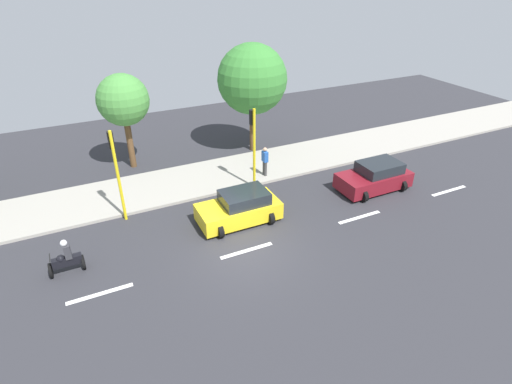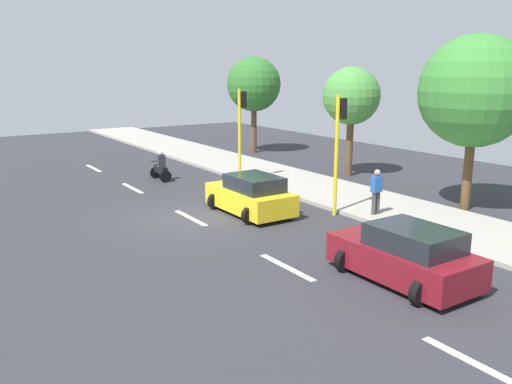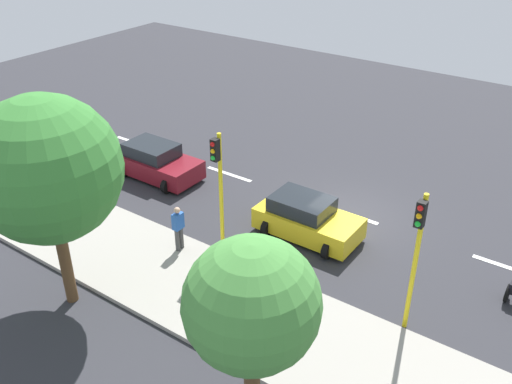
{
  "view_description": "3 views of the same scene",
  "coord_description": "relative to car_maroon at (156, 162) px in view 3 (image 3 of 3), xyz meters",
  "views": [
    {
      "loc": [
        -12.66,
        5.65,
        10.79
      ],
      "look_at": [
        1.99,
        -1.4,
        1.53
      ],
      "focal_mm": 28.52,
      "sensor_mm": 36.0,
      "label": 1
    },
    {
      "loc": [
        -8.43,
        -17.23,
        5.46
      ],
      "look_at": [
        1.86,
        -1.61,
        1.07
      ],
      "focal_mm": 37.3,
      "sensor_mm": 36.0,
      "label": 2
    },
    {
      "loc": [
        17.63,
        7.9,
        11.65
      ],
      "look_at": [
        2.47,
        -2.79,
        1.25
      ],
      "focal_mm": 39.63,
      "sensor_mm": 36.0,
      "label": 3
    }
  ],
  "objects": [
    {
      "name": "sidewalk",
      "position": [
        5.01,
        8.47,
        -0.64
      ],
      "size": [
        4.0,
        60.0,
        0.15
      ],
      "primitive_type": "cube",
      "color": "#9E998E",
      "rests_on": "ground"
    },
    {
      "name": "lane_stripe_north",
      "position": [
        -1.99,
        2.47,
        -0.7
      ],
      "size": [
        0.2,
        2.4,
        0.01
      ],
      "primitive_type": "cube",
      "color": "white",
      "rests_on": "ground"
    },
    {
      "name": "lane_stripe_south",
      "position": [
        -1.99,
        14.47,
        -0.7
      ],
      "size": [
        0.2,
        2.4,
        0.01
      ],
      "primitive_type": "cube",
      "color": "white",
      "rests_on": "ground"
    },
    {
      "name": "ground_plane",
      "position": [
        -1.99,
        8.47,
        -0.76
      ],
      "size": [
        40.0,
        60.0,
        0.1
      ],
      "primitive_type": "cube",
      "color": "#2D2D33"
    },
    {
      "name": "lane_stripe_far_north",
      "position": [
        -1.99,
        -3.53,
        -0.7
      ],
      "size": [
        0.2,
        2.4,
        0.01
      ],
      "primitive_type": "cube",
      "color": "white",
      "rests_on": "ground"
    },
    {
      "name": "lane_stripe_mid",
      "position": [
        -1.99,
        8.47,
        -0.7
      ],
      "size": [
        0.2,
        2.4,
        0.01
      ],
      "primitive_type": "cube",
      "color": "white",
      "rests_on": "ground"
    },
    {
      "name": "traffic_light_corner",
      "position": [
        2.86,
        12.68,
        2.22
      ],
      "size": [
        0.49,
        0.24,
        4.5
      ],
      "color": "yellow",
      "rests_on": "ground"
    },
    {
      "name": "street_tree_center",
      "position": [
        7.63,
        3.65,
        3.87
      ],
      "size": [
        4.24,
        4.24,
        6.72
      ],
      "color": "brown",
      "rests_on": "ground"
    },
    {
      "name": "pedestrian_near_signal",
      "position": [
        3.76,
        4.71,
        0.35
      ],
      "size": [
        0.4,
        0.24,
        1.69
      ],
      "color": "#3F3F3F",
      "rests_on": "sidewalk"
    },
    {
      "name": "street_tree_south",
      "position": [
        8.46,
        11.2,
        3.33
      ],
      "size": [
        2.89,
        2.89,
        5.53
      ],
      "color": "brown",
      "rests_on": "ground"
    },
    {
      "name": "traffic_light_midblock",
      "position": [
        2.86,
        5.84,
        2.22
      ],
      "size": [
        0.49,
        0.24,
        4.5
      ],
      "color": "yellow",
      "rests_on": "ground"
    },
    {
      "name": "car_maroon",
      "position": [
        0.0,
        0.0,
        0.0
      ],
      "size": [
        2.29,
        3.91,
        1.52
      ],
      "color": "maroon",
      "rests_on": "ground"
    },
    {
      "name": "car_yellow_cab",
      "position": [
        0.25,
        7.79,
        -0.0
      ],
      "size": [
        2.25,
        3.83,
        1.52
      ],
      "color": "yellow",
      "rests_on": "ground"
    }
  ]
}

